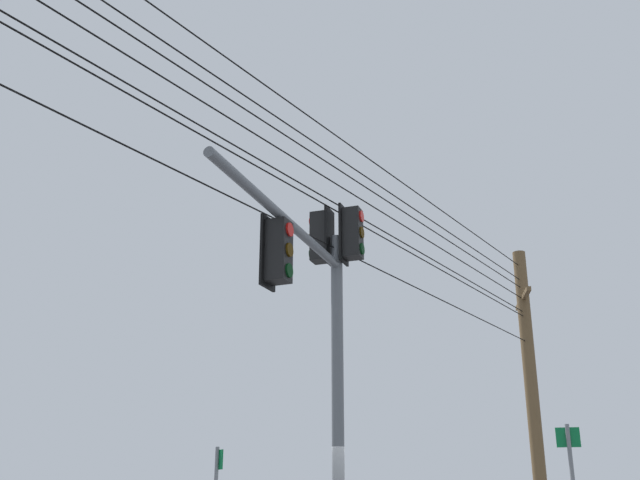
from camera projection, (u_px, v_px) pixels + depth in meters
signal_mast_assembly at (322, 303)px, 11.95m from camera, size 1.95×4.77×6.59m
utility_pole_wooden at (532, 398)px, 20.28m from camera, size 1.25×1.99×8.54m
overhead_wire_span at (305, 167)px, 12.61m from camera, size 1.40×21.77×2.41m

